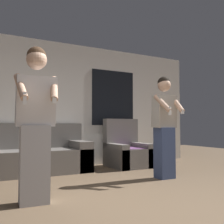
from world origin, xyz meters
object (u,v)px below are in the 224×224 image
at_px(couch, 36,156).
at_px(person_left, 35,122).
at_px(armchair, 127,152).
at_px(person_right, 164,125).

distance_m(couch, person_left, 2.13).
relative_size(couch, person_left, 1.09).
distance_m(armchair, person_right, 1.52).
bearing_deg(person_left, person_right, 11.76).
height_order(couch, armchair, armchair).
height_order(armchair, person_left, person_left).
bearing_deg(person_right, person_left, -168.24).
bearing_deg(couch, person_right, -39.84).
bearing_deg(person_right, couch, 140.16).
distance_m(person_left, person_right, 2.29).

